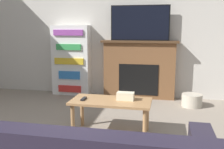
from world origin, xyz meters
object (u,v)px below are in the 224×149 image
object	(u,v)px
bookshelf	(71,60)
storage_basket	(192,100)
fireplace	(139,69)
coffee_table	(111,105)
tv	(140,23)

from	to	relation	value
bookshelf	storage_basket	size ratio (longest dim) A/B	4.01
fireplace	coffee_table	size ratio (longest dim) A/B	1.44
tv	storage_basket	bearing A→B (deg)	-22.39
tv	coffee_table	world-z (taller)	tv
tv	storage_basket	xyz separation A→B (m)	(0.98, -0.40, -1.35)
tv	bookshelf	xyz separation A→B (m)	(-1.39, -0.00, -0.75)
storage_basket	bookshelf	bearing A→B (deg)	170.39
coffee_table	storage_basket	xyz separation A→B (m)	(1.15, 1.45, -0.28)
coffee_table	bookshelf	distance (m)	2.25
bookshelf	tv	bearing A→B (deg)	0.10
fireplace	storage_basket	world-z (taller)	fireplace
tv	bookshelf	size ratio (longest dim) A/B	0.79
fireplace	coffee_table	distance (m)	1.89
fireplace	storage_basket	distance (m)	1.16
coffee_table	bookshelf	world-z (taller)	bookshelf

